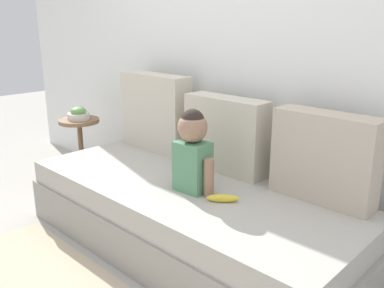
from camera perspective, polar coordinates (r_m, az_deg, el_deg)
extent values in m
plane|color=#B2ADA3|center=(2.57, -0.62, -13.90)|extent=(12.00, 12.00, 0.00)
cube|color=white|center=(2.64, 8.21, 14.88)|extent=(5.29, 0.10, 2.46)
cube|color=#9C978F|center=(2.50, -0.63, -11.32)|extent=(2.09, 0.87, 0.26)
cube|color=#B7B2A8|center=(2.42, -0.65, -7.11)|extent=(2.03, 0.84, 0.14)
cube|color=beige|center=(2.98, -5.04, 4.35)|extent=(0.58, 0.16, 0.54)
cube|color=beige|center=(2.55, 4.62, 1.29)|extent=(0.55, 0.16, 0.46)
cube|color=#C1B29E|center=(2.22, 17.66, -1.80)|extent=(0.54, 0.16, 0.46)
cube|color=#568E66|center=(2.27, 0.08, -3.08)|extent=(0.19, 0.15, 0.28)
sphere|color=#9E755B|center=(2.20, 0.08, 2.29)|extent=(0.16, 0.16, 0.16)
sphere|color=#2D231E|center=(2.19, 0.08, 3.21)|extent=(0.13, 0.13, 0.13)
cylinder|color=#9E755B|center=(2.36, -2.00, -3.20)|extent=(0.06, 0.06, 0.21)
cylinder|color=#9E755B|center=(2.20, 2.30, -4.64)|extent=(0.06, 0.06, 0.21)
ellipsoid|color=yellow|center=(2.17, 4.24, -7.42)|extent=(0.16, 0.14, 0.04)
cylinder|color=brown|center=(3.51, -15.23, 3.08)|extent=(0.33, 0.33, 0.03)
cylinder|color=brown|center=(3.58, -14.91, -1.05)|extent=(0.04, 0.04, 0.50)
cylinder|color=brown|center=(3.66, -14.63, -4.64)|extent=(0.18, 0.18, 0.02)
cylinder|color=silver|center=(3.50, -15.28, 3.71)|extent=(0.18, 0.18, 0.05)
ellipsoid|color=#669E4C|center=(3.50, -15.33, 4.35)|extent=(0.13, 0.13, 0.07)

